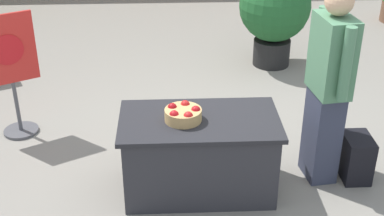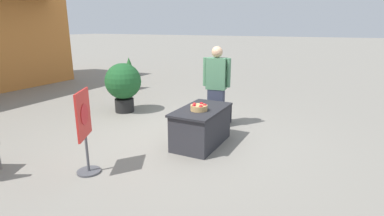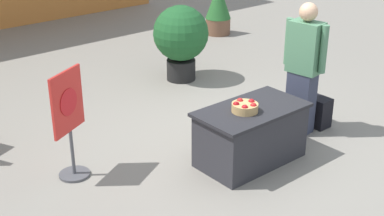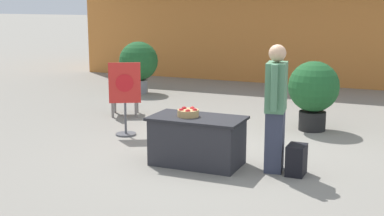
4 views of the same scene
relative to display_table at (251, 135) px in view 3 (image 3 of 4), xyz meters
name	(u,v)px [view 3 (image 3 of 4)]	position (x,y,z in m)	size (l,w,h in m)	color
ground_plane	(234,139)	(0.26, 0.54, -0.35)	(120.00, 120.00, 0.00)	gray
display_table	(251,135)	(0.00, 0.00, 0.00)	(1.35, 0.75, 0.70)	#2D2D33
apple_basket	(245,107)	(-0.14, -0.02, 0.41)	(0.31, 0.31, 0.13)	tan
person_visitor	(304,68)	(1.11, 0.15, 0.55)	(0.32, 0.61, 1.77)	#33384C
backpack	(317,112)	(1.43, 0.10, -0.14)	(0.24, 0.34, 0.42)	black
poster_board	(69,122)	(-1.82, 1.06, 0.34)	(0.50, 0.36, 1.29)	#4C4C51
potted_plant_near_right	(218,8)	(3.52, 4.42, 0.22)	(0.55, 0.55, 1.13)	brown
potted_plant_far_left	(181,37)	(1.14, 2.74, 0.40)	(0.92, 0.92, 1.27)	black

